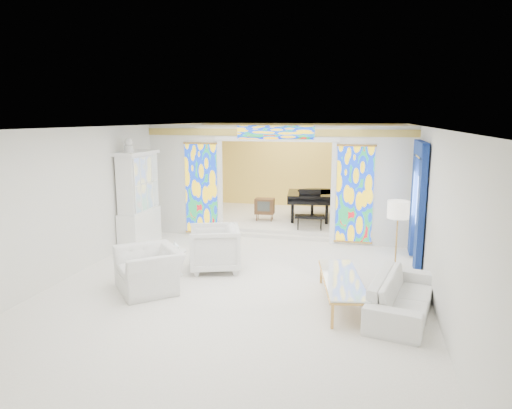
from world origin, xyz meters
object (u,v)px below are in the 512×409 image
(sofa, at_px, (402,295))
(grand_piano, at_px, (314,197))
(coffee_table, at_px, (342,280))
(armchair_right, at_px, (214,248))
(tv_console, at_px, (265,206))
(china_cabinet, at_px, (139,200))
(armchair_left, at_px, (149,270))

(sofa, xyz_separation_m, grand_piano, (-2.17, 6.11, 0.53))
(coffee_table, bearing_deg, armchair_right, 156.45)
(tv_console, bearing_deg, grand_piano, 20.14)
(armchair_right, height_order, sofa, armchair_right)
(china_cabinet, bearing_deg, armchair_left, -59.36)
(sofa, xyz_separation_m, tv_console, (-3.55, 5.50, 0.29))
(sofa, bearing_deg, coffee_table, 91.33)
(armchair_left, height_order, sofa, armchair_left)
(china_cabinet, relative_size, armchair_right, 2.60)
(armchair_right, bearing_deg, china_cabinet, -138.90)
(china_cabinet, bearing_deg, armchair_right, -29.31)
(armchair_left, xyz_separation_m, coffee_table, (3.54, 0.20, 0.03))
(china_cabinet, height_order, armchair_right, china_cabinet)
(china_cabinet, relative_size, armchair_left, 2.23)
(armchair_right, height_order, grand_piano, grand_piano)
(china_cabinet, height_order, armchair_left, china_cabinet)
(china_cabinet, height_order, sofa, china_cabinet)
(grand_piano, bearing_deg, armchair_left, -118.39)
(grand_piano, bearing_deg, china_cabinet, -147.23)
(china_cabinet, relative_size, sofa, 1.24)
(armchair_left, relative_size, armchair_right, 1.17)
(armchair_left, bearing_deg, tv_console, 127.80)
(armchair_right, xyz_separation_m, coffee_table, (2.73, -1.19, -0.05))
(grand_piano, bearing_deg, armchair_right, -115.41)
(coffee_table, relative_size, tv_console, 3.34)
(sofa, bearing_deg, china_cabinet, 77.95)
(grand_piano, height_order, tv_console, grand_piano)
(tv_console, bearing_deg, armchair_left, -103.84)
(china_cabinet, distance_m, armchair_right, 2.89)
(sofa, bearing_deg, grand_piano, 31.54)
(armchair_left, bearing_deg, sofa, 48.02)
(china_cabinet, distance_m, coffee_table, 5.82)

